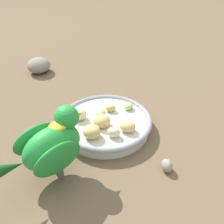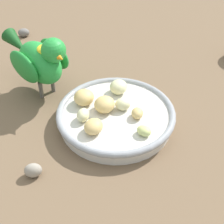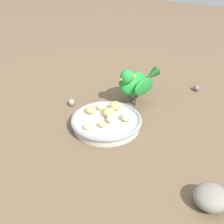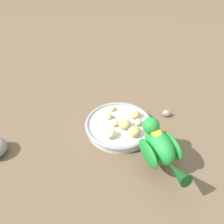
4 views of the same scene
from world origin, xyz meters
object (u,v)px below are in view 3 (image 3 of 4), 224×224
at_px(apple_piece_4, 101,107).
at_px(pebble_0, 71,102).
at_px(apple_piece_7, 127,117).
at_px(apple_piece_3, 91,110).
at_px(apple_piece_1, 109,112).
at_px(apple_piece_5, 87,126).
at_px(apple_piece_6, 115,106).
at_px(parrot, 135,82).
at_px(rock_large, 211,197).
at_px(apple_piece_2, 110,119).
at_px(apple_piece_0, 102,124).
at_px(feeding_bowl, 106,122).
at_px(pebble_1, 196,88).

bearing_deg(apple_piece_4, pebble_0, 91.06).
height_order(apple_piece_7, pebble_0, apple_piece_7).
distance_m(apple_piece_3, apple_piece_7, 0.12).
xyz_separation_m(apple_piece_1, apple_piece_5, (-0.09, 0.01, -0.01)).
xyz_separation_m(apple_piece_6, parrot, (0.11, -0.00, 0.04)).
relative_size(rock_large, pebble_0, 2.71).
bearing_deg(apple_piece_2, apple_piece_7, -45.95).
bearing_deg(apple_piece_1, pebble_0, 85.85).
xyz_separation_m(apple_piece_5, apple_piece_6, (0.13, -0.01, 0.01)).
bearing_deg(apple_piece_6, apple_piece_0, -166.38).
bearing_deg(feeding_bowl, apple_piece_6, 10.14).
height_order(feeding_bowl, apple_piece_7, apple_piece_7).
xyz_separation_m(feeding_bowl, rock_large, (-0.11, -0.35, 0.01)).
bearing_deg(parrot, rock_large, 62.60).
distance_m(apple_piece_0, parrot, 0.21).
height_order(apple_piece_4, apple_piece_7, apple_piece_7).
xyz_separation_m(apple_piece_4, apple_piece_7, (-0.00, -0.10, 0.00)).
xyz_separation_m(apple_piece_6, apple_piece_7, (-0.03, -0.06, -0.00)).
bearing_deg(apple_piece_4, apple_piece_6, -52.71).
distance_m(apple_piece_2, apple_piece_5, 0.07).
bearing_deg(pebble_1, apple_piece_1, 159.17).
xyz_separation_m(apple_piece_4, apple_piece_6, (0.03, -0.04, 0.00)).
bearing_deg(apple_piece_3, pebble_1, -26.83).
height_order(apple_piece_0, apple_piece_4, apple_piece_4).
xyz_separation_m(apple_piece_0, apple_piece_2, (0.03, -0.00, 0.00)).
height_order(apple_piece_1, apple_piece_3, apple_piece_1).
xyz_separation_m(apple_piece_1, parrot, (0.15, 0.00, 0.04)).
bearing_deg(apple_piece_0, apple_piece_6, 13.62).
bearing_deg(apple_piece_6, pebble_1, -24.10).
height_order(apple_piece_5, apple_piece_6, apple_piece_6).
distance_m(apple_piece_1, apple_piece_6, 0.04).
bearing_deg(apple_piece_0, rock_large, -102.13).
relative_size(apple_piece_0, pebble_0, 0.92).
bearing_deg(apple_piece_6, feeding_bowl, -169.86).
relative_size(apple_piece_5, apple_piece_6, 0.65).
height_order(rock_large, pebble_1, rock_large).
xyz_separation_m(feeding_bowl, apple_piece_1, (0.02, 0.01, 0.02)).
xyz_separation_m(apple_piece_5, pebble_0, (0.10, 0.15, -0.02)).
distance_m(feeding_bowl, apple_piece_4, 0.06).
relative_size(apple_piece_3, apple_piece_7, 1.01).
height_order(rock_large, pebble_0, rock_large).
distance_m(apple_piece_4, apple_piece_7, 0.10).
distance_m(parrot, rock_large, 0.46).
bearing_deg(feeding_bowl, apple_piece_1, 15.77).
height_order(feeding_bowl, apple_piece_5, apple_piece_5).
bearing_deg(apple_piece_4, apple_piece_7, -92.20).
bearing_deg(apple_piece_1, parrot, 0.47).
bearing_deg(apple_piece_3, pebble_0, 74.57).
bearing_deg(parrot, apple_piece_0, 16.12).
relative_size(apple_piece_7, pebble_0, 1.27).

